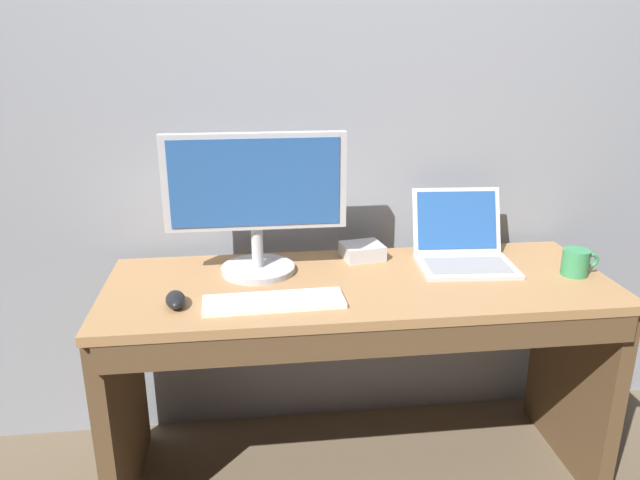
% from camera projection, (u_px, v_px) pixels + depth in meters
% --- Properties ---
extents(ground_plane, '(14.00, 14.00, 0.00)m').
position_uv_depth(ground_plane, '(356.00, 469.00, 2.14)').
color(ground_plane, brown).
extents(back_wall, '(4.84, 0.04, 2.72)m').
position_uv_depth(back_wall, '(344.00, 63.00, 2.04)').
color(back_wall, gray).
rests_on(back_wall, ground).
extents(desk, '(1.59, 0.58, 0.72)m').
position_uv_depth(desk, '(359.00, 344.00, 1.96)').
color(desk, '#A87A4C').
rests_on(desk, ground).
extents(laptop_silver, '(0.33, 0.33, 0.23)m').
position_uv_depth(laptop_silver, '(463.00, 251.00, 2.04)').
color(laptop_silver, silver).
rests_on(laptop_silver, desk).
extents(external_monitor, '(0.57, 0.24, 0.46)m').
position_uv_depth(external_monitor, '(256.00, 197.00, 1.88)').
color(external_monitor, '#B7B7BC').
rests_on(external_monitor, desk).
extents(wired_keyboard, '(0.41, 0.14, 0.02)m').
position_uv_depth(wired_keyboard, '(274.00, 301.00, 1.74)').
color(wired_keyboard, white).
rests_on(wired_keyboard, desk).
extents(computer_mouse, '(0.07, 0.11, 0.04)m').
position_uv_depth(computer_mouse, '(176.00, 300.00, 1.72)').
color(computer_mouse, black).
rests_on(computer_mouse, desk).
extents(external_drive_box, '(0.15, 0.14, 0.05)m').
position_uv_depth(external_drive_box, '(362.00, 251.00, 2.09)').
color(external_drive_box, silver).
rests_on(external_drive_box, desk).
extents(coffee_mug, '(0.12, 0.08, 0.08)m').
position_uv_depth(coffee_mug, '(576.00, 262.00, 1.94)').
color(coffee_mug, '#388E56').
rests_on(coffee_mug, desk).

